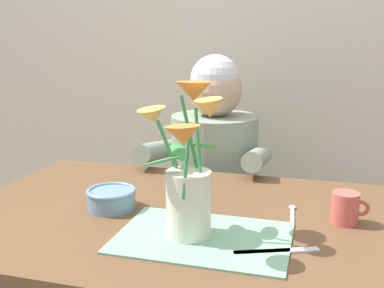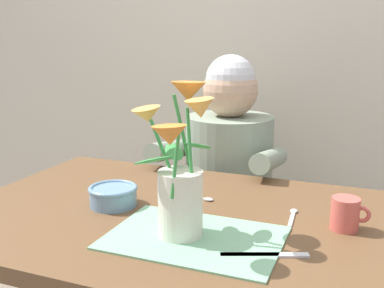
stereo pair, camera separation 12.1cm
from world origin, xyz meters
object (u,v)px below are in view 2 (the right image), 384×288
(flower_vase, at_px, (179,172))
(dinner_knife, at_px, (265,255))
(ceramic_bowl, at_px, (113,195))
(seated_person, at_px, (228,199))
(coffee_cup, at_px, (346,214))

(flower_vase, bearing_deg, dinner_knife, -8.01)
(flower_vase, height_order, ceramic_bowl, flower_vase)
(ceramic_bowl, bearing_deg, seated_person, 77.46)
(seated_person, xyz_separation_m, coffee_cup, (0.47, -0.56, 0.22))
(coffee_cup, bearing_deg, seated_person, 129.83)
(flower_vase, bearing_deg, ceramic_bowl, 155.69)
(flower_vase, relative_size, coffee_cup, 3.85)
(ceramic_bowl, bearing_deg, flower_vase, -24.31)
(seated_person, distance_m, ceramic_bowl, 0.68)
(seated_person, bearing_deg, ceramic_bowl, -104.60)
(seated_person, relative_size, ceramic_bowl, 8.35)
(ceramic_bowl, bearing_deg, coffee_cup, 6.45)
(flower_vase, xyz_separation_m, coffee_cup, (0.36, 0.18, -0.12))
(dinner_knife, bearing_deg, ceramic_bowl, 140.95)
(flower_vase, xyz_separation_m, dinner_knife, (0.21, -0.03, -0.15))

